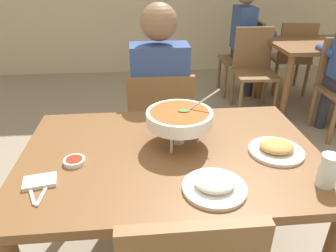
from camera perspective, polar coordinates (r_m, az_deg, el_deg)
name	(u,v)px	position (r m, az deg, el deg)	size (l,w,h in m)	color
dining_table_main	(171,171)	(1.46, 0.56, -8.25)	(1.32, 0.88, 0.76)	brown
chair_diner_main	(160,126)	(2.15, -1.44, 0.00)	(0.44, 0.44, 0.90)	brown
diner_main	(159,92)	(2.08, -1.58, 6.20)	(0.40, 0.45, 1.31)	#2D2D38
curry_bowl	(179,118)	(1.40, 2.10, 1.46)	(0.33, 0.30, 0.26)	silver
rice_plate	(215,185)	(1.18, 8.52, -10.64)	(0.24, 0.24, 0.06)	white
appetizer_plate	(276,149)	(1.46, 19.18, -3.93)	(0.24, 0.24, 0.06)	white
sauce_dish	(74,161)	(1.37, -16.72, -6.13)	(0.09, 0.09, 0.02)	white
napkin_folded	(40,181)	(1.30, -22.35, -9.34)	(0.12, 0.08, 0.02)	white
fork_utensil	(31,191)	(1.27, -23.77, -10.81)	(0.01, 0.17, 0.01)	silver
spoon_utensil	(45,190)	(1.26, -21.57, -10.85)	(0.01, 0.17, 0.01)	silver
drink_glass	(328,172)	(1.31, 27.13, -7.49)	(0.07, 0.07, 0.13)	silver
dining_table_far	(316,55)	(3.83, 25.41, 11.62)	(1.00, 0.80, 0.76)	brown
chair_bg_left	(247,54)	(4.10, 14.14, 12.67)	(0.46, 0.46, 0.90)	brown
chair_bg_corner	(254,65)	(3.64, 15.39, 10.68)	(0.46, 0.46, 0.90)	brown
chair_bg_window	(292,54)	(4.24, 21.75, 12.04)	(0.50, 0.50, 0.90)	brown
patron_bg_left	(246,35)	(4.03, 14.01, 15.89)	(0.45, 0.40, 1.31)	#2D2D38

